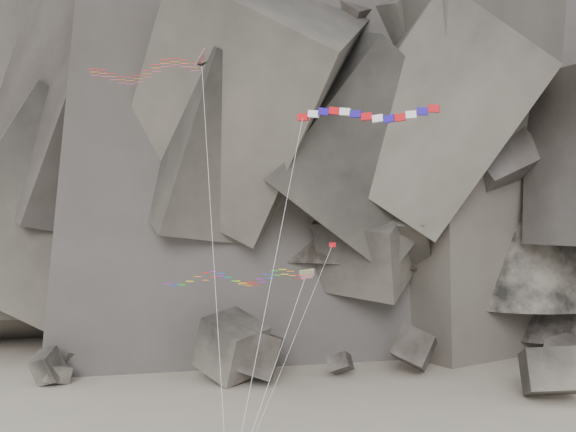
# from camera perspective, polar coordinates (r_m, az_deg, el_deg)

# --- Properties ---
(headland) EXTENTS (110.00, 70.00, 84.00)m
(headland) POSITION_cam_1_polar(r_m,az_deg,el_deg) (125.02, 3.28, 10.27)
(headland) COLOR #5A524A
(headland) RESTS_ON ground
(boulder_field) EXTENTS (70.72, 18.44, 9.00)m
(boulder_field) POSITION_cam_1_polar(r_m,az_deg,el_deg) (88.76, 2.71, -11.52)
(boulder_field) COLOR #47423F
(boulder_field) RESTS_ON ground
(delta_kite) EXTENTS (14.70, 12.89, 32.93)m
(delta_kite) POSITION_cam_1_polar(r_m,az_deg,el_deg) (62.65, -11.63, 11.19)
(delta_kite) COLOR red
(delta_kite) RESTS_ON ground
(banner_kite) EXTENTS (14.60, 11.10, 27.52)m
(banner_kite) POSITION_cam_1_polar(r_m,az_deg,el_deg) (57.18, 6.20, 7.89)
(banner_kite) COLOR red
(banner_kite) RESTS_ON ground
(parafoil_kite) EXTENTS (12.87, 10.82, 14.69)m
(parafoil_kite) POSITION_cam_1_polar(r_m,az_deg,el_deg) (58.83, -4.59, -4.87)
(parafoil_kite) COLOR yellow
(parafoil_kite) RESTS_ON ground
(pennant_kite) EXTENTS (6.80, 6.27, 16.95)m
(pennant_kite) POSITION_cam_1_polar(r_m,az_deg,el_deg) (52.29, 1.81, -6.43)
(pennant_kite) COLOR red
(pennant_kite) RESTS_ON ground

